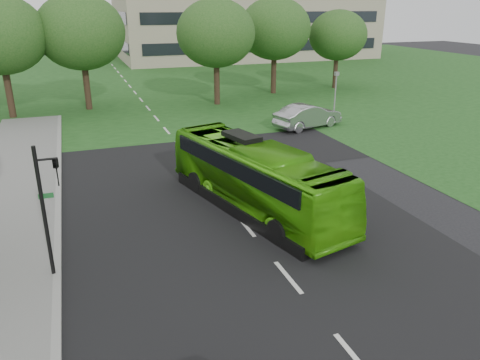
{
  "coord_description": "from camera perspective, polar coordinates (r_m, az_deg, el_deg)",
  "views": [
    {
      "loc": [
        -5.92,
        -13.85,
        8.38
      ],
      "look_at": [
        0.13,
        3.04,
        1.6
      ],
      "focal_mm": 35.0,
      "sensor_mm": 36.0,
      "label": 1
    }
  ],
  "objects": [
    {
      "name": "street_surfaces",
      "position": [
        37.95,
        -10.93,
        7.62
      ],
      "size": [
        120.0,
        120.0,
        0.15
      ],
      "color": "black",
      "rests_on": "ground"
    },
    {
      "name": "tree_park_e",
      "position": [
        50.91,
        11.85,
        16.87
      ],
      "size": [
        5.9,
        5.9,
        7.87
      ],
      "color": "black",
      "rests_on": "ground"
    },
    {
      "name": "tree_park_b",
      "position": [
        41.25,
        -18.85,
        16.7
      ],
      "size": [
        7.06,
        7.06,
        9.26
      ],
      "color": "black",
      "rests_on": "ground"
    },
    {
      "name": "tree_park_d",
      "position": [
        46.92,
        4.26,
        17.9
      ],
      "size": [
        6.84,
        6.84,
        9.05
      ],
      "color": "black",
      "rests_on": "ground"
    },
    {
      "name": "camera_pole",
      "position": [
        35.86,
        11.57,
        10.7
      ],
      "size": [
        0.36,
        0.33,
        3.72
      ],
      "rotation": [
        0.0,
        0.0,
        -0.25
      ],
      "color": "gray",
      "rests_on": "ground"
    },
    {
      "name": "ground",
      "position": [
        17.24,
        3.02,
        -8.42
      ],
      "size": [
        160.0,
        160.0,
        0.0
      ],
      "primitive_type": "plane",
      "color": "black",
      "rests_on": "ground"
    },
    {
      "name": "traffic_light",
      "position": [
        15.62,
        -22.44,
        -2.59
      ],
      "size": [
        0.73,
        0.22,
        4.47
      ],
      "rotation": [
        0.0,
        0.0,
        -0.41
      ],
      "color": "black",
      "rests_on": "ground"
    },
    {
      "name": "bus",
      "position": [
        19.97,
        1.84,
        0.39
      ],
      "size": [
        4.93,
        10.7,
        2.9
      ],
      "primitive_type": "imported",
      "rotation": [
        0.0,
        0.0,
        0.25
      ],
      "color": "#47AE11",
      "rests_on": "ground"
    },
    {
      "name": "tree_park_c",
      "position": [
        41.4,
        -2.95,
        17.41
      ],
      "size": [
        6.68,
        6.68,
        8.88
      ],
      "color": "black",
      "rests_on": "ground"
    },
    {
      "name": "sedan",
      "position": [
        34.09,
        8.27,
        7.73
      ],
      "size": [
        5.46,
        3.11,
        1.7
      ],
      "primitive_type": "imported",
      "rotation": [
        0.0,
        0.0,
        1.84
      ],
      "color": "#9B9B9F",
      "rests_on": "ground"
    }
  ]
}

